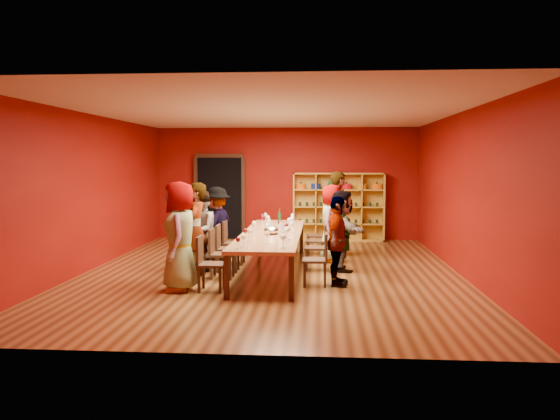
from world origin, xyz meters
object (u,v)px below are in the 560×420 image
object	(u,v)px
tasting_table	(272,235)
spittoon_bowl	(272,230)
chair_person_left_1	(218,251)
person_right_1	(337,241)
person_left_3	(217,225)
chair_person_right_1	(320,256)
person_right_2	(342,230)
chair_person_left_0	(207,260)
chair_person_right_2	(320,245)
shelving_unit	(338,203)
chair_person_left_2	(224,245)
person_left_0	(180,236)
wine_bottle	(279,218)
person_left_1	(195,231)
chair_person_left_3	(230,240)
person_right_4	(339,214)
chair_person_right_4	(320,233)
person_left_2	(201,231)
chair_person_right_3	(320,238)
person_right_3	(332,223)

from	to	relation	value
tasting_table	spittoon_bowl	bearing A→B (deg)	-85.13
chair_person_left_1	person_right_1	size ratio (longest dim) A/B	0.59
person_left_3	chair_person_right_1	bearing A→B (deg)	65.69
person_left_3	chair_person_right_1	distance (m)	2.81
chair_person_right_1	person_right_2	xyz separation A→B (m)	(0.42, 1.32, 0.28)
chair_person_left_0	chair_person_right_2	xyz separation A→B (m)	(1.82, 1.83, 0.00)
shelving_unit	chair_person_right_2	distance (m)	4.16
chair_person_left_2	chair_person_left_0	bearing A→B (deg)	-90.00
person_left_0	person_right_2	bearing A→B (deg)	114.50
person_left_3	wine_bottle	xyz separation A→B (m)	(1.22, 0.85, 0.08)
chair_person_left_1	chair_person_right_2	distance (m)	2.02
person_left_1	chair_person_left_2	bearing A→B (deg)	144.61
chair_person_left_3	person_right_4	xyz separation A→B (m)	(2.25, 1.22, 0.44)
tasting_table	chair_person_left_3	world-z (taller)	chair_person_left_3
chair_person_right_4	spittoon_bowl	size ratio (longest dim) A/B	3.10
person_right_2	wine_bottle	distance (m)	1.89
tasting_table	chair_person_right_1	distance (m)	1.45
person_left_1	person_left_2	world-z (taller)	person_left_1
chair_person_left_1	chair_person_right_1	xyz separation A→B (m)	(1.82, -0.45, 0.00)
chair_person_right_4	wine_bottle	distance (m)	1.02
chair_person_right_2	person_right_2	world-z (taller)	person_right_2
person_right_2	chair_person_right_3	xyz separation A→B (m)	(-0.42, 0.93, -0.28)
person_left_3	person_right_1	bearing A→B (deg)	69.30
person_right_2	person_right_4	world-z (taller)	person_right_4
person_right_2	spittoon_bowl	size ratio (longest dim) A/B	5.41
person_left_0	person_right_4	distance (m)	4.47
shelving_unit	person_right_1	world-z (taller)	shelving_unit
chair_person_right_4	wine_bottle	xyz separation A→B (m)	(-0.88, -0.37, 0.38)
tasting_table	person_right_4	world-z (taller)	person_right_4
shelving_unit	spittoon_bowl	xyz separation A→B (m)	(-1.38, -4.54, -0.17)
chair_person_right_1	person_right_2	size ratio (longest dim) A/B	0.57
person_right_1	chair_person_right_2	bearing A→B (deg)	20.03
person_right_3	chair_person_right_4	distance (m)	0.90
chair_person_right_1	chair_person_right_4	bearing A→B (deg)	90.00
chair_person_right_1	chair_person_right_2	world-z (taller)	same
wine_bottle	tasting_table	bearing A→B (deg)	-91.14
shelving_unit	chair_person_left_0	distance (m)	6.38
shelving_unit	spittoon_bowl	world-z (taller)	shelving_unit
person_right_2	person_right_3	world-z (taller)	person_right_3
shelving_unit	chair_person_left_0	world-z (taller)	shelving_unit
person_left_0	person_right_4	xyz separation A→B (m)	(2.69, 3.57, 0.05)
person_left_0	chair_person_left_0	bearing A→B (deg)	80.16
person_left_2	chair_person_right_3	xyz separation A→B (m)	(2.26, 1.16, -0.27)
chair_person_right_2	chair_person_right_3	world-z (taller)	same
person_left_0	person_right_3	distance (m)	3.72
chair_person_left_3	chair_person_left_1	bearing A→B (deg)	-90.00
tasting_table	chair_person_right_3	bearing A→B (deg)	51.45
shelving_unit	chair_person_left_1	bearing A→B (deg)	-114.88
person_right_2	chair_person_right_4	xyz separation A→B (m)	(-0.42, 1.74, -0.28)
person_left_1	person_right_2	xyz separation A→B (m)	(2.64, 0.87, -0.08)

